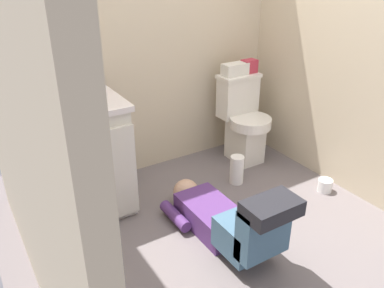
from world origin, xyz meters
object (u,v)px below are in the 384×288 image
at_px(toiletry_bag, 249,66).
at_px(soap_dispenser, 38,92).
at_px(bottle_blue, 84,84).
at_px(person_plumber, 227,219).
at_px(toilet, 243,120).
at_px(bottle_clear, 77,87).
at_px(tissue_box, 235,69).
at_px(faucet, 67,89).
at_px(paper_towel_roll, 237,170).
at_px(bottle_amber, 52,88).
at_px(bottle_green, 62,85).
at_px(toilet_paper_roll, 325,185).
at_px(vanity_cabinet, 83,158).
at_px(bottle_pink, 92,85).

relative_size(toiletry_bag, soap_dispenser, 0.75).
bearing_deg(bottle_blue, toiletry_bag, 1.37).
bearing_deg(person_plumber, toilet, 47.30).
height_order(toilet, bottle_blue, bottle_blue).
distance_m(person_plumber, bottle_clear, 1.28).
height_order(tissue_box, toiletry_bag, toiletry_bag).
relative_size(faucet, paper_towel_roll, 0.43).
height_order(toilet, faucet, faucet).
relative_size(bottle_amber, bottle_blue, 0.99).
height_order(toiletry_bag, bottle_amber, bottle_amber).
relative_size(faucet, toiletry_bag, 0.81).
xyz_separation_m(person_plumber, paper_towel_roll, (0.50, 0.55, -0.06)).
bearing_deg(soap_dispenser, toiletry_bag, 0.38).
bearing_deg(person_plumber, bottle_green, 125.05).
bearing_deg(bottle_blue, faucet, 158.28).
bearing_deg(soap_dispenser, faucet, 6.01).
distance_m(bottle_green, toilet_paper_roll, 2.07).
bearing_deg(faucet, bottle_blue, -21.72).
xyz_separation_m(toilet, person_plumber, (-0.80, -0.86, -0.19)).
bearing_deg(bottle_green, vanity_cabinet, -74.21).
bearing_deg(paper_towel_roll, person_plumber, -132.40).
bearing_deg(tissue_box, bottle_pink, -178.91).
relative_size(tissue_box, bottle_amber, 1.39).
height_order(faucet, bottle_clear, bottle_clear).
bearing_deg(bottle_blue, vanity_cabinet, -135.05).
xyz_separation_m(faucet, bottle_clear, (0.04, -0.09, 0.03)).
distance_m(vanity_cabinet, bottle_clear, 0.48).
relative_size(toiletry_bag, bottle_blue, 0.78).
xyz_separation_m(faucet, bottle_pink, (0.16, -0.03, 0.01)).
distance_m(bottle_amber, paper_towel_roll, 1.51).
bearing_deg(toiletry_bag, paper_towel_roll, -134.65).
height_order(vanity_cabinet, bottle_blue, bottle_blue).
bearing_deg(bottle_pink, toilet_paper_roll, -29.93).
xyz_separation_m(bottle_amber, bottle_clear, (0.14, -0.07, -0.00)).
bearing_deg(tissue_box, bottle_clear, -176.59).
height_order(bottle_clear, toilet_paper_roll, bottle_clear).
bearing_deg(toilet_paper_roll, bottle_green, 152.52).
relative_size(vanity_cabinet, tissue_box, 3.73).
distance_m(faucet, bottle_green, 0.05).
relative_size(toilet, bottle_blue, 4.72).
bearing_deg(bottle_amber, bottle_clear, -25.99).
xyz_separation_m(toilet, toiletry_bag, (0.10, 0.09, 0.44)).
xyz_separation_m(bottle_amber, paper_towel_roll, (1.23, -0.40, -0.78)).
bearing_deg(toilet, bottle_blue, 177.56).
bearing_deg(bottle_clear, toiletry_bag, 3.07).
height_order(toilet, person_plumber, toilet).
relative_size(toilet, toiletry_bag, 6.05).
bearing_deg(toilet_paper_roll, vanity_cabinet, 155.74).
xyz_separation_m(vanity_cabinet, toiletry_bag, (1.53, 0.14, 0.39)).
xyz_separation_m(person_plumber, bottle_blue, (-0.53, 0.92, 0.72)).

